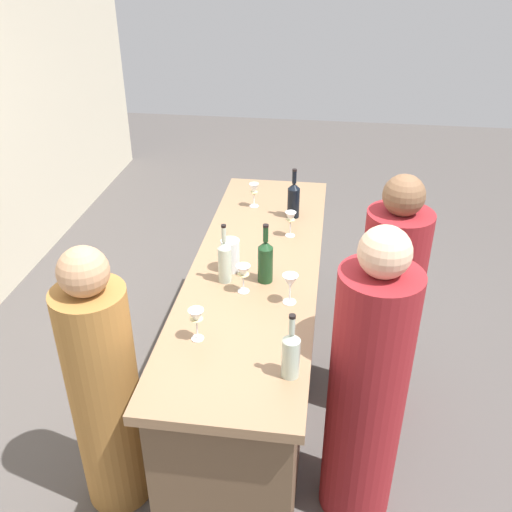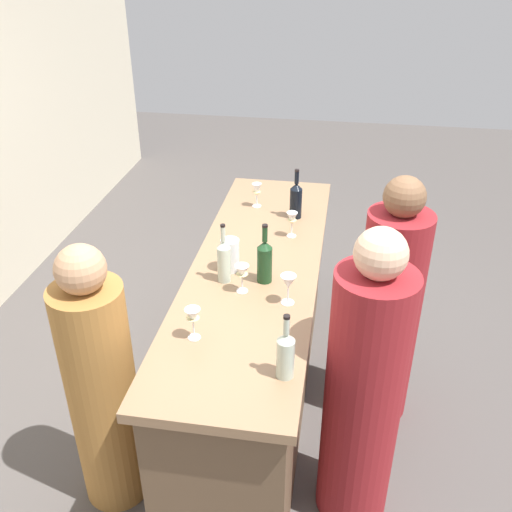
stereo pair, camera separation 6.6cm
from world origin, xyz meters
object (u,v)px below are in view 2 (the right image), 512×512
(wine_glass_near_left, at_px, (288,283))
(wine_glass_far_left, at_px, (257,191))
(person_center_guest, at_px, (363,395))
(water_pitcher, at_px, (230,255))
(wine_glass_near_right, at_px, (242,273))
(wine_bottle_center_olive_green, at_px, (265,260))
(wine_bottle_second_left_clear_pale, at_px, (224,260))
(wine_bottle_leftmost_clear_pale, at_px, (286,354))
(wine_bottle_second_right_near_black, at_px, (296,199))
(wine_glass_near_center, at_px, (292,220))
(person_right_guest, at_px, (102,390))
(wine_glass_far_center, at_px, (193,317))
(person_left_guest, at_px, (388,313))

(wine_glass_near_left, height_order, wine_glass_far_left, wine_glass_far_left)
(person_center_guest, bearing_deg, water_pitcher, -58.53)
(wine_glass_near_right, bearing_deg, wine_bottle_center_olive_green, -39.53)
(wine_bottle_second_left_clear_pale, distance_m, wine_bottle_center_olive_green, 0.21)
(wine_bottle_leftmost_clear_pale, xyz_separation_m, wine_bottle_center_olive_green, (0.70, 0.19, 0.01))
(water_pitcher, height_order, person_center_guest, person_center_guest)
(wine_glass_near_left, bearing_deg, wine_bottle_second_left_clear_pale, 66.69)
(person_center_guest, bearing_deg, wine_bottle_second_right_near_black, -90.79)
(wine_glass_near_center, bearing_deg, water_pitcher, 146.90)
(person_center_guest, bearing_deg, person_right_guest, -15.42)
(wine_glass_far_center, bearing_deg, wine_bottle_leftmost_clear_pale, -112.60)
(water_pitcher, xyz_separation_m, person_center_guest, (-0.57, -0.73, -0.35))
(wine_bottle_second_right_near_black, height_order, person_left_guest, person_left_guest)
(wine_glass_near_right, distance_m, water_pitcher, 0.22)
(wine_glass_far_left, bearing_deg, wine_bottle_center_olive_green, -168.19)
(wine_glass_near_left, height_order, water_pitcher, water_pitcher)
(wine_bottle_second_left_clear_pale, distance_m, wine_glass_near_left, 0.38)
(wine_bottle_leftmost_clear_pale, bearing_deg, wine_glass_far_center, 67.40)
(wine_glass_near_center, height_order, wine_glass_far_center, same)
(wine_bottle_second_left_clear_pale, relative_size, water_pitcher, 1.81)
(wine_glass_far_left, xyz_separation_m, water_pitcher, (-0.81, 0.01, -0.02))
(wine_glass_far_left, bearing_deg, person_left_guest, -127.43)
(wine_glass_near_left, distance_m, person_center_guest, 0.62)
(wine_glass_near_left, relative_size, wine_glass_near_center, 1.00)
(wine_glass_near_left, relative_size, wine_glass_far_left, 0.98)
(wine_bottle_center_olive_green, distance_m, wine_glass_near_right, 0.15)
(wine_bottle_second_left_clear_pale, height_order, person_left_guest, person_left_guest)
(water_pitcher, bearing_deg, wine_glass_near_center, -33.10)
(person_right_guest, bearing_deg, wine_glass_far_center, -8.67)
(water_pitcher, distance_m, person_right_guest, 0.93)
(wine_bottle_center_olive_green, bearing_deg, wine_glass_near_center, -9.44)
(wine_glass_near_left, bearing_deg, person_center_guest, -128.50)
(wine_glass_far_left, bearing_deg, person_right_guest, 161.34)
(wine_bottle_center_olive_green, distance_m, person_center_guest, 0.82)
(wine_bottle_leftmost_clear_pale, distance_m, person_right_guest, 0.99)
(wine_glass_near_right, xyz_separation_m, person_center_guest, (-0.38, -0.63, -0.37))
(person_center_guest, bearing_deg, wine_glass_far_center, -18.21)
(wine_bottle_leftmost_clear_pale, bearing_deg, wine_bottle_second_right_near_black, 4.30)
(wine_glass_far_center, bearing_deg, water_pitcher, -4.13)
(wine_bottle_center_olive_green, bearing_deg, person_left_guest, -71.12)
(wine_glass_near_center, bearing_deg, wine_bottle_second_right_near_black, 0.91)
(wine_glass_far_center, relative_size, person_right_guest, 0.11)
(wine_bottle_second_left_clear_pale, xyz_separation_m, wine_glass_far_left, (0.92, -0.02, -0.01))
(wine_glass_near_center, relative_size, person_right_guest, 0.11)
(wine_glass_far_center, bearing_deg, person_center_guest, -87.70)
(wine_glass_near_right, relative_size, person_right_guest, 0.10)
(wine_glass_far_left, xyz_separation_m, person_right_guest, (-1.49, 0.50, -0.42))
(wine_bottle_leftmost_clear_pale, height_order, person_center_guest, person_center_guest)
(wine_bottle_center_olive_green, relative_size, person_right_guest, 0.22)
(person_center_guest, bearing_deg, wine_bottle_second_left_clear_pale, -52.45)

